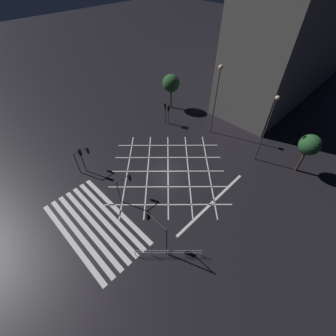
{
  "coord_description": "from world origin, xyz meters",
  "views": [
    {
      "loc": [
        14.26,
        -14.39,
        20.94
      ],
      "look_at": [
        0.0,
        0.0,
        0.58
      ],
      "focal_mm": 24.0,
      "sensor_mm": 36.0,
      "label": 1
    }
  ],
  "objects_px": {
    "traffic_light_median_south": "(125,183)",
    "traffic_light_nw_cross": "(165,109)",
    "traffic_light_nw_main": "(169,111)",
    "street_lamp_west": "(269,120)",
    "street_tree_far": "(310,145)",
    "street_lamp_east": "(218,86)",
    "traffic_light_sw_cross": "(83,155)",
    "street_tree_near": "(171,83)",
    "traffic_light_se_main": "(156,227)",
    "traffic_light_sw_main": "(81,156)"
  },
  "relations": [
    {
      "from": "traffic_light_median_south",
      "to": "traffic_light_nw_cross",
      "type": "distance_m",
      "value": 15.55
    },
    {
      "from": "traffic_light_nw_main",
      "to": "street_lamp_west",
      "type": "distance_m",
      "value": 15.19
    },
    {
      "from": "traffic_light_nw_main",
      "to": "street_tree_far",
      "type": "bearing_deg",
      "value": 11.57
    },
    {
      "from": "traffic_light_nw_main",
      "to": "traffic_light_nw_cross",
      "type": "height_order",
      "value": "traffic_light_nw_cross"
    },
    {
      "from": "traffic_light_median_south",
      "to": "street_lamp_east",
      "type": "bearing_deg",
      "value": 3.04
    },
    {
      "from": "traffic_light_nw_cross",
      "to": "street_tree_far",
      "type": "relative_size",
      "value": 0.68
    },
    {
      "from": "traffic_light_sw_cross",
      "to": "traffic_light_nw_cross",
      "type": "relative_size",
      "value": 0.89
    },
    {
      "from": "traffic_light_median_south",
      "to": "street_tree_near",
      "type": "relative_size",
      "value": 0.57
    },
    {
      "from": "traffic_light_se_main",
      "to": "street_lamp_east",
      "type": "bearing_deg",
      "value": -67.53
    },
    {
      "from": "traffic_light_sw_cross",
      "to": "traffic_light_nw_main",
      "type": "bearing_deg",
      "value": -0.46
    },
    {
      "from": "traffic_light_sw_main",
      "to": "street_tree_near",
      "type": "xyz_separation_m",
      "value": [
        -3.54,
        19.24,
        1.71
      ]
    },
    {
      "from": "traffic_light_sw_cross",
      "to": "street_lamp_east",
      "type": "xyz_separation_m",
      "value": [
        6.48,
        17.81,
        5.09
      ]
    },
    {
      "from": "street_lamp_west",
      "to": "street_tree_far",
      "type": "distance_m",
      "value": 5.61
    },
    {
      "from": "traffic_light_sw_main",
      "to": "street_tree_near",
      "type": "distance_m",
      "value": 19.64
    },
    {
      "from": "traffic_light_se_main",
      "to": "street_lamp_west",
      "type": "bearing_deg",
      "value": -91.46
    },
    {
      "from": "street_tree_near",
      "to": "street_lamp_west",
      "type": "bearing_deg",
      "value": -5.77
    },
    {
      "from": "street_lamp_east",
      "to": "traffic_light_nw_main",
      "type": "bearing_deg",
      "value": -155.79
    },
    {
      "from": "traffic_light_nw_cross",
      "to": "street_lamp_east",
      "type": "height_order",
      "value": "street_lamp_east"
    },
    {
      "from": "traffic_light_se_main",
      "to": "traffic_light_nw_cross",
      "type": "bearing_deg",
      "value": -46.73
    },
    {
      "from": "street_lamp_west",
      "to": "street_tree_far",
      "type": "height_order",
      "value": "street_lamp_west"
    },
    {
      "from": "traffic_light_nw_main",
      "to": "street_lamp_west",
      "type": "height_order",
      "value": "street_lamp_west"
    },
    {
      "from": "traffic_light_median_south",
      "to": "street_lamp_west",
      "type": "distance_m",
      "value": 18.17
    },
    {
      "from": "traffic_light_se_main",
      "to": "traffic_light_sw_cross",
      "type": "xyz_separation_m",
      "value": [
        -14.19,
        0.82,
        -0.94
      ]
    },
    {
      "from": "traffic_light_se_main",
      "to": "street_tree_far",
      "type": "distance_m",
      "value": 20.46
    },
    {
      "from": "traffic_light_sw_main",
      "to": "traffic_light_nw_cross",
      "type": "relative_size",
      "value": 1.02
    },
    {
      "from": "street_lamp_east",
      "to": "street_tree_near",
      "type": "bearing_deg",
      "value": 173.86
    },
    {
      "from": "traffic_light_median_south",
      "to": "traffic_light_sw_cross",
      "type": "bearing_deg",
      "value": 96.45
    },
    {
      "from": "traffic_light_nw_main",
      "to": "street_tree_far",
      "type": "height_order",
      "value": "street_tree_far"
    },
    {
      "from": "traffic_light_sw_main",
      "to": "street_lamp_west",
      "type": "xyz_separation_m",
      "value": [
        14.25,
        17.44,
        3.57
      ]
    },
    {
      "from": "traffic_light_se_main",
      "to": "street_lamp_west",
      "type": "height_order",
      "value": "street_lamp_west"
    },
    {
      "from": "traffic_light_median_south",
      "to": "traffic_light_nw_cross",
      "type": "bearing_deg",
      "value": 29.05
    },
    {
      "from": "traffic_light_se_main",
      "to": "traffic_light_sw_cross",
      "type": "bearing_deg",
      "value": -3.31
    },
    {
      "from": "street_tree_far",
      "to": "street_lamp_east",
      "type": "bearing_deg",
      "value": -175.14
    },
    {
      "from": "street_tree_far",
      "to": "traffic_light_nw_main",
      "type": "bearing_deg",
      "value": -168.43
    },
    {
      "from": "traffic_light_sw_cross",
      "to": "traffic_light_nw_cross",
      "type": "distance_m",
      "value": 14.43
    },
    {
      "from": "street_tree_near",
      "to": "street_tree_far",
      "type": "height_order",
      "value": "street_tree_near"
    },
    {
      "from": "traffic_light_median_south",
      "to": "traffic_light_sw_main",
      "type": "distance_m",
      "value": 7.1
    },
    {
      "from": "traffic_light_nw_cross",
      "to": "street_tree_far",
      "type": "distance_m",
      "value": 20.23
    },
    {
      "from": "traffic_light_median_south",
      "to": "street_tree_near",
      "type": "xyz_separation_m",
      "value": [
        -10.54,
        18.01,
        1.96
      ]
    },
    {
      "from": "traffic_light_median_south",
      "to": "street_tree_far",
      "type": "bearing_deg",
      "value": -33.82
    },
    {
      "from": "traffic_light_se_main",
      "to": "street_tree_far",
      "type": "height_order",
      "value": "street_tree_far"
    },
    {
      "from": "traffic_light_se_main",
      "to": "street_tree_near",
      "type": "relative_size",
      "value": 0.77
    },
    {
      "from": "street_lamp_east",
      "to": "street_tree_far",
      "type": "relative_size",
      "value": 1.87
    },
    {
      "from": "street_tree_near",
      "to": "street_tree_far",
      "type": "relative_size",
      "value": 1.08
    },
    {
      "from": "street_lamp_west",
      "to": "street_tree_near",
      "type": "height_order",
      "value": "street_lamp_west"
    },
    {
      "from": "traffic_light_se_main",
      "to": "street_tree_far",
      "type": "xyz_separation_m",
      "value": [
        5.31,
        19.74,
        0.84
      ]
    },
    {
      "from": "street_lamp_east",
      "to": "traffic_light_median_south",
      "type": "bearing_deg",
      "value": -86.96
    },
    {
      "from": "traffic_light_se_main",
      "to": "traffic_light_nw_cross",
      "type": "height_order",
      "value": "traffic_light_se_main"
    },
    {
      "from": "traffic_light_median_south",
      "to": "street_lamp_west",
      "type": "xyz_separation_m",
      "value": [
        7.26,
        16.21,
        3.82
      ]
    },
    {
      "from": "traffic_light_nw_cross",
      "to": "street_tree_far",
      "type": "bearing_deg",
      "value": 102.85
    }
  ]
}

